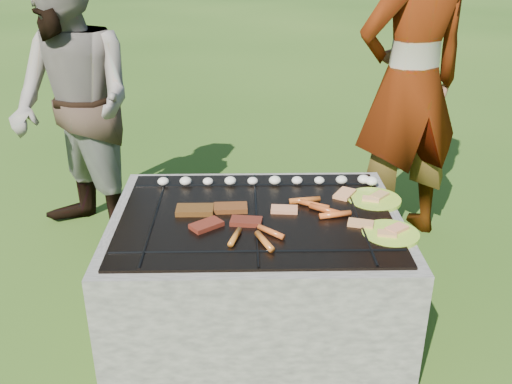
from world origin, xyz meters
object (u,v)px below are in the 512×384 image
at_px(fire_pit, 256,277).
at_px(bystander, 74,107).
at_px(plate_far, 374,199).
at_px(plate_near, 391,233).
at_px(cook, 411,84).

xyz_separation_m(fire_pit, bystander, (-1.02, 0.90, 0.57)).
height_order(fire_pit, plate_far, plate_far).
bearing_deg(plate_near, cook, 72.90).
xyz_separation_m(fire_pit, plate_near, (0.56, -0.18, 0.33)).
xyz_separation_m(plate_far, bystander, (-1.58, 0.75, 0.24)).
bearing_deg(cook, plate_near, 55.03).
xyz_separation_m(cook, bystander, (-1.93, -0.05, -0.11)).
distance_m(plate_far, bystander, 1.77).
xyz_separation_m(fire_pit, plate_far, (0.56, 0.15, 0.33)).
relative_size(fire_pit, plate_near, 4.88).
bearing_deg(bystander, plate_near, 9.63).
bearing_deg(fire_pit, cook, 46.35).
distance_m(cook, bystander, 1.94).
relative_size(plate_near, bystander, 0.16).
relative_size(fire_pit, cook, 0.68).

